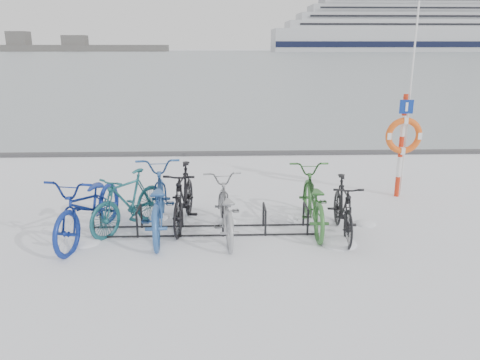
# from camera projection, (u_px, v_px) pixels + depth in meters

# --- Properties ---
(ground) EXTENTS (900.00, 900.00, 0.00)m
(ground) POSITION_uv_depth(u_px,v_px,m) (202.00, 232.00, 8.14)
(ground) COLOR white
(ground) RESTS_ON ground
(ice_sheet) EXTENTS (400.00, 298.00, 0.02)m
(ice_sheet) POSITION_uv_depth(u_px,v_px,m) (222.00, 55.00, 156.99)
(ice_sheet) COLOR #9EABB2
(ice_sheet) RESTS_ON ground
(quay_edge) EXTENTS (400.00, 0.25, 0.10)m
(quay_edge) POSITION_uv_depth(u_px,v_px,m) (211.00, 154.00, 13.79)
(quay_edge) COLOR #3F3F42
(quay_edge) RESTS_ON ground
(bike_rack) EXTENTS (4.00, 0.48, 0.46)m
(bike_rack) POSITION_uv_depth(u_px,v_px,m) (202.00, 222.00, 8.09)
(bike_rack) COLOR black
(bike_rack) RESTS_ON ground
(lifebuoy_station) EXTENTS (0.76, 0.22, 3.95)m
(lifebuoy_station) POSITION_uv_depth(u_px,v_px,m) (404.00, 136.00, 9.63)
(lifebuoy_station) COLOR red
(lifebuoy_station) RESTS_ON ground
(cruise_ferry) EXTENTS (129.06, 24.36, 42.40)m
(cruise_ferry) POSITION_uv_depth(u_px,v_px,m) (400.00, 28.00, 233.17)
(cruise_ferry) COLOR silver
(cruise_ferry) RESTS_ON ground
(bike_0) EXTENTS (1.21, 2.35, 1.17)m
(bike_0) POSITION_uv_depth(u_px,v_px,m) (89.00, 204.00, 7.77)
(bike_0) COLOR navy
(bike_0) RESTS_ON ground
(bike_1) EXTENTS (1.40, 1.74, 1.06)m
(bike_1) POSITION_uv_depth(u_px,v_px,m) (128.00, 199.00, 8.16)
(bike_1) COLOR #1A525A
(bike_1) RESTS_ON ground
(bike_2) EXTENTS (0.97, 2.32, 1.19)m
(bike_2) POSITION_uv_depth(u_px,v_px,m) (157.00, 199.00, 7.98)
(bike_2) COLOR #2B5698
(bike_2) RESTS_ON ground
(bike_3) EXTENTS (0.69, 1.91, 1.13)m
(bike_3) POSITION_uv_depth(u_px,v_px,m) (183.00, 195.00, 8.32)
(bike_3) COLOR black
(bike_3) RESTS_ON ground
(bike_4) EXTENTS (0.83, 1.97, 1.01)m
(bike_4) POSITION_uv_depth(u_px,v_px,m) (225.00, 207.00, 7.87)
(bike_4) COLOR #919397
(bike_4) RESTS_ON ground
(bike_5) EXTENTS (0.78, 2.08, 1.08)m
(bike_5) POSITION_uv_depth(u_px,v_px,m) (313.00, 197.00, 8.24)
(bike_5) COLOR #32682E
(bike_5) RESTS_ON ground
(bike_6) EXTENTS (0.60, 1.73, 1.02)m
(bike_6) POSITION_uv_depth(u_px,v_px,m) (343.00, 206.00, 7.88)
(bike_6) COLOR black
(bike_6) RESTS_ON ground
(snow_drifts) EXTENTS (5.94, 1.83, 0.20)m
(snow_drifts) POSITION_uv_depth(u_px,v_px,m) (234.00, 231.00, 8.17)
(snow_drifts) COLOR white
(snow_drifts) RESTS_ON ground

